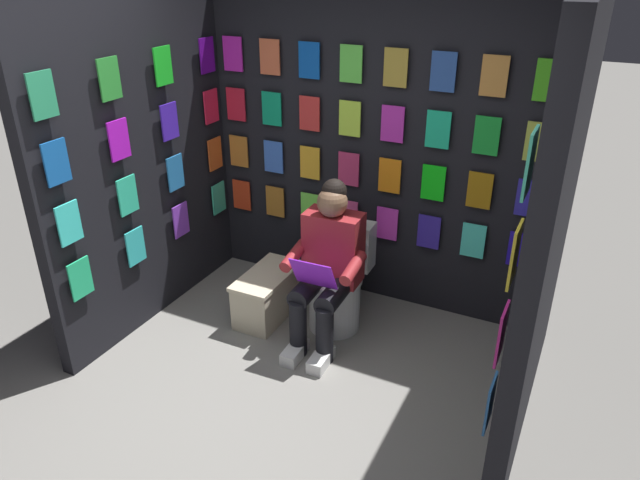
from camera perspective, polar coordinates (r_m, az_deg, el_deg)
ground_plane at (r=3.63m, az=-7.56°, el=-18.86°), size 30.00×30.00×0.00m
display_wall_back at (r=4.49m, az=5.23°, el=8.70°), size 2.77×0.14×2.42m
display_wall_left at (r=3.30m, az=21.42°, el=0.22°), size 0.14×1.88×2.42m
display_wall_right at (r=4.40m, az=-16.97°, el=7.29°), size 0.14×1.88×2.42m
toilet at (r=4.40m, az=1.83°, el=-4.27°), size 0.41×0.56×0.77m
person_reading at (r=4.08m, az=0.65°, el=-2.44°), size 0.54×0.69×1.19m
comic_longbox_near at (r=4.56m, az=-5.06°, el=-5.27°), size 0.32×0.63×0.37m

